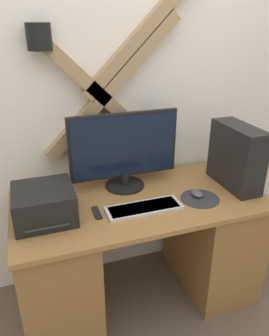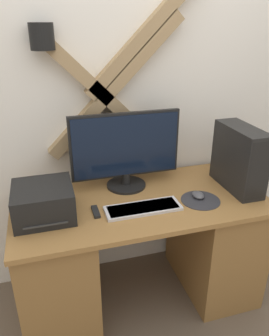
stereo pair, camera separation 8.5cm
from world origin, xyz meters
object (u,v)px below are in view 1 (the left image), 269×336
(mouse, at_px, (197,193))
(computer_tower, at_px, (237,157))
(keyboard, at_px, (144,208))
(printer, at_px, (44,204))
(monitor, at_px, (124,149))
(remote_control, at_px, (97,213))

(mouse, distance_m, computer_tower, 0.36)
(keyboard, xyz_separation_m, printer, (-0.55, 0.10, 0.08))
(keyboard, bearing_deg, monitor, 92.97)
(monitor, bearing_deg, computer_tower, -17.92)
(monitor, height_order, keyboard, monitor)
(monitor, xyz_separation_m, mouse, (0.39, -0.28, -0.24))
(mouse, xyz_separation_m, printer, (-0.92, 0.06, 0.07))
(monitor, bearing_deg, printer, -157.19)
(computer_tower, bearing_deg, monitor, 162.08)
(monitor, height_order, computer_tower, monitor)
(computer_tower, xyz_separation_m, remote_control, (-0.95, -0.05, -0.20))
(computer_tower, distance_m, printer, 1.23)
(computer_tower, relative_size, remote_control, 3.33)
(keyboard, height_order, remote_control, keyboard)
(mouse, distance_m, printer, 0.93)
(mouse, bearing_deg, printer, 176.34)
(monitor, height_order, mouse, monitor)
(printer, bearing_deg, remote_control, -10.83)
(keyboard, relative_size, printer, 1.34)
(keyboard, distance_m, computer_tower, 0.71)
(remote_control, bearing_deg, monitor, 47.53)
(mouse, height_order, computer_tower, computer_tower)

